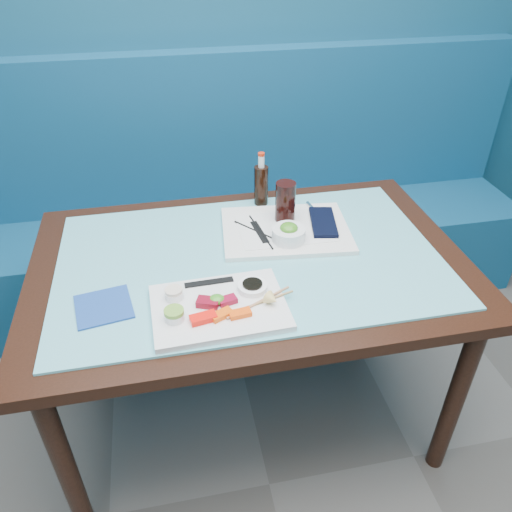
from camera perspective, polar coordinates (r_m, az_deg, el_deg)
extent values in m
cube|color=navy|center=(2.54, -3.90, -0.14)|extent=(3.00, 0.55, 0.45)
cube|color=navy|center=(2.50, -5.07, 11.68)|extent=(3.00, 0.12, 0.95)
cube|color=black|center=(1.63, -0.70, -0.94)|extent=(1.40, 0.90, 0.04)
cylinder|color=black|center=(1.67, -20.95, -21.57)|extent=(0.06, 0.06, 0.71)
cylinder|color=black|center=(1.84, 21.85, -14.85)|extent=(0.06, 0.06, 0.71)
cylinder|color=black|center=(2.17, -18.96, -5.19)|extent=(0.06, 0.06, 0.71)
cylinder|color=black|center=(2.30, 12.91, -1.35)|extent=(0.06, 0.06, 0.71)
cube|color=#5FB4BF|center=(1.62, -0.71, -0.25)|extent=(1.22, 0.76, 0.01)
cube|color=white|center=(1.41, -4.23, -5.90)|extent=(0.38, 0.28, 0.02)
cube|color=#FF140A|center=(1.35, -6.05, -7.07)|extent=(0.08, 0.05, 0.02)
cube|color=#FF570A|center=(1.36, -3.97, -6.71)|extent=(0.07, 0.05, 0.01)
cube|color=#FF4E0A|center=(1.36, -1.84, -6.59)|extent=(0.06, 0.04, 0.01)
cube|color=maroon|center=(1.40, -5.52, -5.31)|extent=(0.07, 0.06, 0.02)
cube|color=maroon|center=(1.40, -3.27, -5.09)|extent=(0.06, 0.04, 0.02)
ellipsoid|color=#3A8B20|center=(1.40, -4.53, -4.98)|extent=(0.06, 0.05, 0.02)
cylinder|color=white|center=(1.36, -9.30, -6.81)|extent=(0.06, 0.06, 0.02)
cylinder|color=#6BA134|center=(1.35, -9.37, -6.27)|extent=(0.07, 0.07, 0.01)
cylinder|color=white|center=(1.43, -9.34, -4.42)|extent=(0.07, 0.07, 0.02)
cylinder|color=beige|center=(1.42, -9.40, -3.92)|extent=(0.05, 0.05, 0.01)
cylinder|color=white|center=(1.45, -0.41, -3.55)|extent=(0.10, 0.10, 0.02)
cylinder|color=black|center=(1.44, -0.41, -3.20)|extent=(0.07, 0.07, 0.01)
cone|color=#F5D274|center=(1.38, 1.86, -4.99)|extent=(0.05, 0.05, 0.04)
cube|color=black|center=(1.48, -5.39, -3.01)|extent=(0.15, 0.03, 0.00)
cylinder|color=#AC7651|center=(1.40, 0.31, -5.31)|extent=(0.20, 0.11, 0.01)
cylinder|color=#9B7849|center=(1.40, 0.71, -5.26)|extent=(0.19, 0.06, 0.01)
cube|color=white|center=(1.74, 3.41, 2.98)|extent=(0.47, 0.37, 0.02)
cube|color=silver|center=(1.73, 3.42, 3.23)|extent=(0.33, 0.23, 0.00)
cylinder|color=white|center=(1.66, 3.75, 2.49)|extent=(0.14, 0.14, 0.04)
ellipsoid|color=#3D821E|center=(1.65, 3.78, 3.23)|extent=(0.08, 0.08, 0.03)
cylinder|color=black|center=(1.75, 3.37, 6.19)|extent=(0.08, 0.08, 0.14)
cube|color=black|center=(1.77, 7.68, 3.85)|extent=(0.12, 0.20, 0.01)
cylinder|color=white|center=(1.85, 6.51, 5.44)|extent=(0.03, 0.09, 0.01)
cylinder|color=black|center=(1.70, 0.28, 2.77)|extent=(0.14, 0.17, 0.01)
cylinder|color=black|center=(1.71, 0.54, 2.80)|extent=(0.04, 0.22, 0.01)
cube|color=black|center=(1.71, 0.41, 2.76)|extent=(0.04, 0.14, 0.00)
cylinder|color=black|center=(1.88, 0.59, 8.06)|extent=(0.06, 0.06, 0.15)
cylinder|color=white|center=(1.84, 0.61, 10.76)|extent=(0.03, 0.03, 0.04)
cylinder|color=red|center=(1.83, 0.61, 11.55)|extent=(0.03, 0.03, 0.01)
cube|color=navy|center=(1.48, -17.02, -5.56)|extent=(0.18, 0.18, 0.01)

